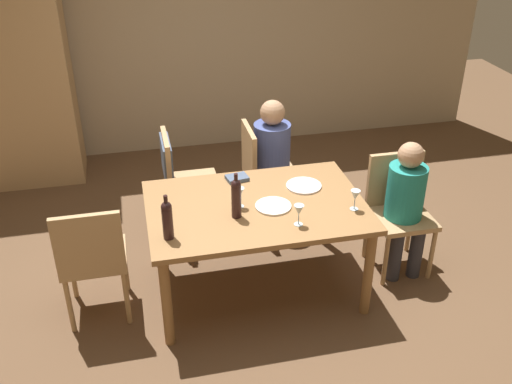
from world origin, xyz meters
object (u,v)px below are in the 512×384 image
armoire_cabinet (10,74)px  wine_bottle_tall_green (167,219)px  dinner_plate_guest_left (304,186)px  person_man_bearded (406,200)px  dinner_plate_host (273,206)px  wine_bottle_dark_red (236,197)px  wine_glass_centre (355,196)px  dining_table (256,214)px  chair_right_end (398,204)px  wine_glass_near_left (240,193)px  wine_glass_near_right (299,211)px  chair_far_right (262,169)px  chair_far_left (177,171)px  chair_left_end (92,256)px  person_woman_host (275,154)px

armoire_cabinet → wine_bottle_tall_green: (1.23, -2.56, -0.22)m
dinner_plate_guest_left → person_man_bearded: bearing=-15.1°
armoire_cabinet → wine_bottle_tall_green: size_ratio=6.96×
person_man_bearded → dinner_plate_guest_left: person_man_bearded is taller
dinner_plate_host → wine_bottle_tall_green: bearing=-163.3°
dinner_plate_host → dinner_plate_guest_left: same height
wine_bottle_dark_red → wine_glass_centre: size_ratio=2.20×
armoire_cabinet → dining_table: size_ratio=1.42×
chair_right_end → wine_glass_centre: 0.66m
dinner_plate_guest_left → wine_bottle_tall_green: bearing=-156.2°
person_man_bearded → wine_bottle_dark_red: (-1.31, -0.10, 0.25)m
wine_glass_near_left → wine_glass_near_right: size_ratio=1.00×
dining_table → chair_far_right: (0.26, 0.90, -0.12)m
wine_glass_centre → armoire_cabinet: bearing=135.3°
chair_right_end → dinner_plate_guest_left: (-0.74, 0.09, 0.21)m
chair_far_left → person_man_bearded: (1.62, -0.93, 0.04)m
chair_far_right → wine_bottle_tall_green: wine_bottle_tall_green is taller
wine_glass_centre → wine_glass_near_right: size_ratio=1.00×
chair_far_left → wine_glass_near_left: size_ratio=6.17×
wine_bottle_dark_red → dining_table: bearing=37.8°
armoire_cabinet → dinner_plate_host: armoire_cabinet is taller
dinner_plate_guest_left → chair_left_end: bearing=-170.4°
wine_bottle_tall_green → wine_glass_near_right: size_ratio=2.10×
chair_left_end → wine_glass_near_left: chair_left_end is taller
dinner_plate_host → chair_left_end: bearing=-178.8°
dining_table → wine_bottle_tall_green: size_ratio=4.91×
dinner_plate_host → chair_far_right: bearing=81.2°
person_man_bearded → wine_bottle_tall_green: 1.82m
chair_far_right → chair_right_end: bearing=47.5°
chair_far_right → chair_far_left: 0.73m
dining_table → wine_glass_centre: wine_glass_centre is taller
chair_far_right → wine_glass_centre: (0.39, -1.12, 0.31)m
armoire_cabinet → dinner_plate_host: bearing=-49.7°
dining_table → chair_left_end: 1.16m
wine_glass_centre → dinner_plate_host: size_ratio=0.59×
dining_table → chair_far_right: chair_far_right is taller
wine_glass_near_right → dinner_plate_guest_left: size_ratio=0.57×
wine_glass_near_right → person_man_bearded: bearing=17.5°
person_woman_host → wine_glass_near_right: (-0.16, -1.22, 0.18)m
wine_glass_centre → dinner_plate_host: bearing=164.0°
person_woman_host → wine_bottle_tall_green: (-1.01, -1.19, 0.21)m
dining_table → chair_right_end: (1.15, 0.09, -0.12)m
dinner_plate_guest_left → wine_glass_near_right: bearing=-110.9°
wine_glass_near_left → dinner_plate_host: wine_glass_near_left is taller
person_man_bearded → dinner_plate_guest_left: (-0.74, 0.20, 0.10)m
person_man_bearded → wine_glass_near_right: size_ratio=7.32×
armoire_cabinet → chair_left_end: 2.53m
armoire_cabinet → chair_far_right: (2.13, -1.37, -0.56)m
chair_far_right → wine_glass_near_left: 1.03m
dinner_plate_host → dining_table: bearing=150.8°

